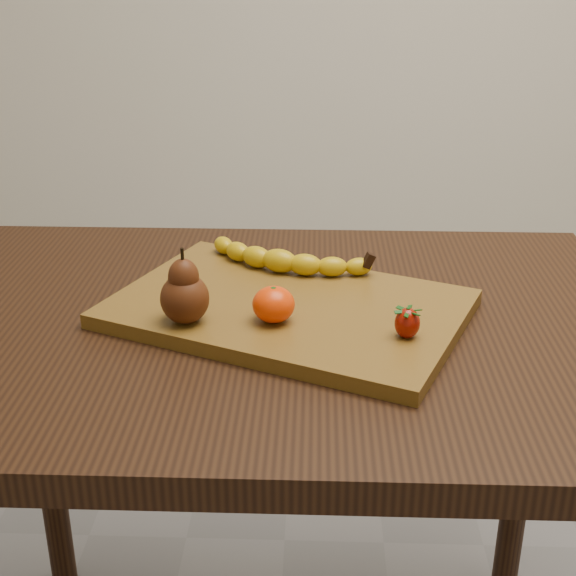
{
  "coord_description": "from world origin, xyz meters",
  "views": [
    {
      "loc": [
        0.06,
        -0.96,
        1.22
      ],
      "look_at": [
        0.02,
        0.01,
        0.8
      ],
      "focal_mm": 50.0,
      "sensor_mm": 36.0,
      "label": 1
    }
  ],
  "objects_px": {
    "cutting_board": "(288,309)",
    "mandarin": "(274,304)",
    "pear": "(184,286)",
    "table": "(271,380)"
  },
  "relations": [
    {
      "from": "table",
      "to": "cutting_board",
      "type": "relative_size",
      "value": 2.22
    },
    {
      "from": "pear",
      "to": "mandarin",
      "type": "relative_size",
      "value": 1.79
    },
    {
      "from": "cutting_board",
      "to": "pear",
      "type": "xyz_separation_m",
      "value": [
        -0.13,
        -0.06,
        0.06
      ]
    },
    {
      "from": "pear",
      "to": "table",
      "type": "bearing_deg",
      "value": 28.75
    },
    {
      "from": "cutting_board",
      "to": "pear",
      "type": "distance_m",
      "value": 0.15
    },
    {
      "from": "cutting_board",
      "to": "mandarin",
      "type": "height_order",
      "value": "mandarin"
    },
    {
      "from": "cutting_board",
      "to": "pear",
      "type": "relative_size",
      "value": 4.67
    },
    {
      "from": "table",
      "to": "cutting_board",
      "type": "distance_m",
      "value": 0.11
    },
    {
      "from": "cutting_board",
      "to": "mandarin",
      "type": "relative_size",
      "value": 8.38
    },
    {
      "from": "table",
      "to": "cutting_board",
      "type": "height_order",
      "value": "cutting_board"
    }
  ]
}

